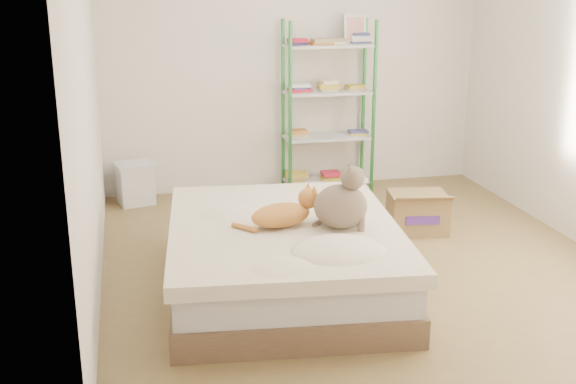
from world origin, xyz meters
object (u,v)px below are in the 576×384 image
object	(u,v)px
orange_cat	(281,212)
shelf_unit	(329,106)
bed	(284,257)
cardboard_box	(418,212)
white_bin	(135,183)
grey_cat	(341,197)

from	to	relation	value
orange_cat	shelf_unit	xyz separation A→B (m)	(0.99, 2.31, 0.27)
bed	shelf_unit	distance (m)	2.54
cardboard_box	orange_cat	bearing A→B (deg)	-136.06
bed	white_bin	bearing A→B (deg)	118.98
cardboard_box	shelf_unit	bearing A→B (deg)	116.69
bed	white_bin	distance (m)	2.43
bed	orange_cat	bearing A→B (deg)	-116.31
white_bin	bed	bearing A→B (deg)	-66.87
grey_cat	cardboard_box	size ratio (longest dim) A/B	0.81
bed	orange_cat	size ratio (longest dim) A/B	4.16
orange_cat	cardboard_box	bearing A→B (deg)	20.47
orange_cat	grey_cat	xyz separation A→B (m)	(0.38, -0.12, 0.12)
bed	cardboard_box	bearing A→B (deg)	39.52
bed	orange_cat	world-z (taller)	orange_cat
grey_cat	orange_cat	bearing A→B (deg)	87.87
bed	grey_cat	size ratio (longest dim) A/B	4.76
orange_cat	grey_cat	world-z (taller)	grey_cat
cardboard_box	white_bin	size ratio (longest dim) A/B	1.32
orange_cat	shelf_unit	world-z (taller)	shelf_unit
shelf_unit	grey_cat	bearing A→B (deg)	-103.99
orange_cat	shelf_unit	bearing A→B (deg)	52.97
bed	white_bin	world-z (taller)	bed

